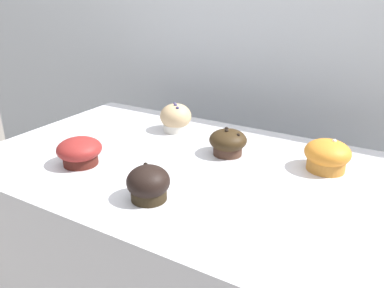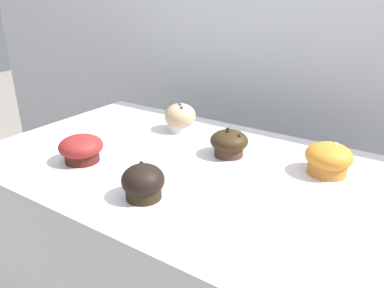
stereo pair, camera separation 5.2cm
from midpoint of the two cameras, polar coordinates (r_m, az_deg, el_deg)
wall_back at (r=1.46m, az=12.80°, el=3.88°), size 3.20×0.10×1.80m
muffin_front_center at (r=0.95m, az=-15.03°, el=-0.68°), size 0.11×0.11×0.07m
muffin_back_left at (r=0.92m, az=21.61°, el=-2.15°), size 0.11×0.11×0.08m
muffin_back_right at (r=1.13m, az=-0.47°, el=3.97°), size 0.09×0.09×0.09m
muffin_front_left at (r=0.96m, az=7.21°, el=0.14°), size 0.10×0.10×0.07m
muffin_front_right at (r=0.76m, az=-5.51°, el=-5.92°), size 0.09×0.09×0.07m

